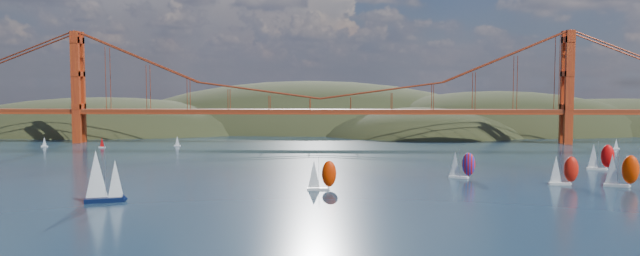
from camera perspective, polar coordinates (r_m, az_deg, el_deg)
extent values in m
plane|color=black|center=(129.72, -1.97, -9.09)|extent=(1200.00, 1200.00, 0.00)
ellipsoid|color=black|center=(415.32, -19.39, -1.74)|extent=(240.00, 140.00, 64.00)
ellipsoid|color=black|center=(428.94, -0.92, -2.08)|extent=(300.00, 180.00, 96.00)
ellipsoid|color=black|center=(411.34, 15.86, -2.02)|extent=(220.00, 140.00, 76.00)
ellipsoid|color=black|center=(371.75, 9.54, -1.80)|extent=(140.00, 110.00, 48.00)
ellipsoid|color=black|center=(460.16, 26.16, -1.29)|extent=(260.00, 160.00, 60.00)
cube|color=maroon|center=(306.46, 0.02, 1.58)|extent=(440.00, 7.00, 1.60)
cube|color=maroon|center=(306.51, 0.02, 1.36)|extent=(440.00, 7.00, 0.80)
cube|color=maroon|center=(331.59, -21.23, 3.48)|extent=(4.00, 8.50, 55.00)
cube|color=maroon|center=(326.06, 21.65, 3.47)|extent=(4.00, 8.50, 55.00)
cube|color=black|center=(165.28, -19.14, -6.24)|extent=(9.68, 5.44, 1.12)
cylinder|color=#99999E|center=(164.14, -19.04, -3.73)|extent=(0.14, 0.14, 13.48)
cone|color=white|center=(164.32, -19.78, -3.97)|extent=(6.61, 6.61, 11.86)
cone|color=white|center=(164.35, -18.21, -4.41)|extent=(4.72, 4.72, 9.44)
cube|color=silver|center=(173.34, -0.21, -5.60)|extent=(5.91, 2.26, 0.69)
cylinder|color=#99999E|center=(172.64, -0.12, -4.07)|extent=(0.09, 0.09, 8.65)
cone|color=white|center=(172.59, -0.56, -4.22)|extent=(3.58, 3.58, 7.61)
ellipsoid|color=red|center=(172.97, 0.84, -4.20)|extent=(4.30, 2.98, 7.27)
cube|color=silver|center=(195.03, 21.03, -4.78)|extent=(6.00, 2.03, 0.71)
cylinder|color=#99999E|center=(194.45, 21.15, -3.39)|extent=(0.09, 0.09, 8.85)
cone|color=white|center=(194.14, 20.76, -3.52)|extent=(3.51, 3.51, 7.79)
ellipsoid|color=red|center=(195.34, 21.98, -3.51)|extent=(4.29, 2.86, 7.43)
cube|color=silver|center=(198.12, 25.44, -4.77)|extent=(6.71, 3.98, 0.78)
cylinder|color=#99999E|center=(197.43, 25.59, -3.26)|extent=(0.10, 0.10, 9.73)
cone|color=white|center=(197.40, 25.15, -3.39)|extent=(4.68, 4.68, 8.56)
ellipsoid|color=#F43000|center=(197.73, 26.52, -3.42)|extent=(5.25, 4.27, 8.18)
cube|color=white|center=(233.34, 23.96, -3.43)|extent=(6.37, 3.05, 0.74)
cylinder|color=#99999E|center=(232.82, 24.07, -2.22)|extent=(0.09, 0.09, 9.22)
cone|color=white|center=(232.63, 23.72, -2.33)|extent=(4.12, 4.12, 8.11)
ellipsoid|color=#F00808|center=(233.41, 24.81, -2.34)|extent=(4.80, 3.60, 7.74)
cube|color=white|center=(199.67, 12.52, -4.41)|extent=(5.90, 3.26, 0.68)
cylinder|color=#99999E|center=(199.01, 12.62, -3.10)|extent=(0.09, 0.09, 8.53)
cone|color=white|center=(199.22, 12.24, -3.21)|extent=(4.01, 4.01, 7.51)
ellipsoid|color=red|center=(198.76, 13.43, -3.24)|extent=(4.56, 3.60, 7.17)
cube|color=silver|center=(316.97, -23.88, -1.54)|extent=(3.00, 1.00, 0.50)
cone|color=white|center=(316.76, -23.89, -1.12)|extent=(2.00, 2.00, 4.20)
cube|color=silver|center=(302.92, -19.30, -1.67)|extent=(3.00, 1.00, 0.50)
cone|color=red|center=(302.70, -19.31, -1.23)|extent=(2.00, 2.00, 4.20)
cube|color=silver|center=(300.54, -12.92, -1.58)|extent=(3.00, 1.00, 0.50)
cone|color=white|center=(300.32, -12.92, -1.14)|extent=(2.00, 2.00, 4.20)
cube|color=silver|center=(309.50, 25.44, -1.72)|extent=(3.00, 1.00, 0.50)
cone|color=white|center=(309.28, 25.46, -1.29)|extent=(2.00, 2.00, 4.20)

